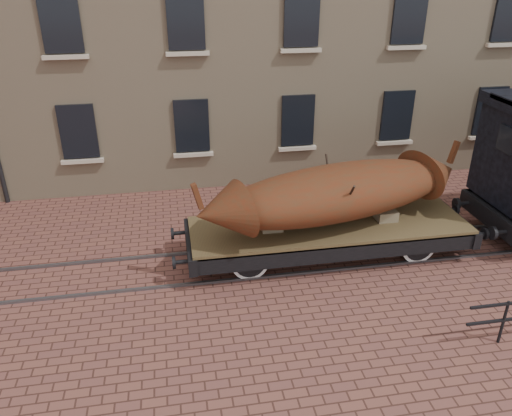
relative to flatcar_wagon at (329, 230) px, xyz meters
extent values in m
plane|color=brown|center=(-0.60, 0.00, -0.75)|extent=(90.00, 90.00, 0.00)
cube|color=black|center=(-6.60, 4.96, 1.45)|extent=(1.10, 0.12, 1.70)
cube|color=#C1B29A|center=(-6.60, 4.90, 0.50)|extent=(1.30, 0.18, 0.12)
cube|color=black|center=(-3.10, 4.96, 1.45)|extent=(1.10, 0.12, 1.70)
cube|color=#C1B29A|center=(-3.10, 4.90, 0.50)|extent=(1.30, 0.18, 0.12)
cube|color=black|center=(0.40, 4.96, 1.45)|extent=(1.10, 0.12, 1.70)
cube|color=#C1B29A|center=(0.40, 4.90, 0.50)|extent=(1.30, 0.18, 0.12)
cube|color=black|center=(3.90, 4.96, 1.45)|extent=(1.10, 0.12, 1.70)
cube|color=#C1B29A|center=(3.90, 4.90, 0.50)|extent=(1.30, 0.18, 0.12)
cube|color=black|center=(7.40, 4.96, 1.45)|extent=(1.10, 0.12, 1.70)
cube|color=#C1B29A|center=(7.40, 4.90, 0.50)|extent=(1.30, 0.18, 0.12)
cube|color=black|center=(-6.60, 4.96, 4.65)|extent=(1.10, 0.12, 1.70)
cube|color=#C1B29A|center=(-6.60, 4.90, 3.70)|extent=(1.30, 0.18, 0.12)
cube|color=black|center=(-3.10, 4.96, 4.65)|extent=(1.10, 0.12, 1.70)
cube|color=#C1B29A|center=(-3.10, 4.90, 3.70)|extent=(1.30, 0.18, 0.12)
cube|color=black|center=(0.40, 4.96, 4.65)|extent=(1.10, 0.12, 1.70)
cube|color=#C1B29A|center=(0.40, 4.90, 3.70)|extent=(1.30, 0.18, 0.12)
cube|color=black|center=(3.90, 4.96, 4.65)|extent=(1.10, 0.12, 1.70)
cube|color=#C1B29A|center=(3.90, 4.90, 3.70)|extent=(1.30, 0.18, 0.12)
cube|color=black|center=(7.40, 4.96, 4.65)|extent=(1.10, 0.12, 1.70)
cube|color=#C1B29A|center=(7.40, 4.90, 3.70)|extent=(1.30, 0.18, 0.12)
cube|color=#59595E|center=(-0.60, -0.72, -0.72)|extent=(30.00, 0.08, 0.06)
cube|color=#59595E|center=(-0.60, 0.72, -0.72)|extent=(30.00, 0.08, 0.06)
cylinder|color=black|center=(2.40, -3.80, -0.25)|extent=(0.06, 0.06, 1.00)
cube|color=#473722|center=(0.00, 0.00, 0.13)|extent=(7.03, 2.06, 0.11)
cube|color=black|center=(0.00, -0.96, -0.09)|extent=(7.03, 0.15, 0.42)
cube|color=black|center=(0.00, 0.96, -0.09)|extent=(7.03, 0.15, 0.42)
cube|color=black|center=(-3.52, 0.00, -0.09)|extent=(0.21, 2.16, 0.42)
cylinder|color=black|center=(-3.78, -0.70, -0.09)|extent=(0.33, 0.09, 0.09)
cylinder|color=black|center=(-3.94, -0.70, -0.09)|extent=(0.08, 0.30, 0.30)
cylinder|color=black|center=(-3.78, 0.70, -0.09)|extent=(0.33, 0.09, 0.09)
cylinder|color=black|center=(-3.94, 0.70, -0.09)|extent=(0.08, 0.30, 0.30)
cube|color=black|center=(3.52, 0.00, -0.09)|extent=(0.21, 2.16, 0.42)
cylinder|color=black|center=(3.78, -0.70, -0.09)|extent=(0.33, 0.09, 0.09)
cylinder|color=black|center=(3.94, -0.70, -0.09)|extent=(0.08, 0.30, 0.30)
cylinder|color=black|center=(3.78, 0.70, -0.09)|extent=(0.33, 0.09, 0.09)
cylinder|color=black|center=(3.94, 0.70, -0.09)|extent=(0.08, 0.30, 0.30)
cylinder|color=black|center=(-2.16, 0.00, -0.30)|extent=(0.09, 1.78, 0.09)
cylinder|color=white|center=(-2.16, -0.72, -0.30)|extent=(0.90, 0.07, 0.90)
cylinder|color=black|center=(-2.16, -0.72, -0.30)|extent=(0.74, 0.09, 0.74)
cube|color=black|center=(-2.16, -0.83, -0.07)|extent=(0.84, 0.08, 0.09)
cylinder|color=white|center=(-2.16, 0.72, -0.30)|extent=(0.90, 0.07, 0.90)
cylinder|color=black|center=(-2.16, 0.72, -0.30)|extent=(0.74, 0.09, 0.74)
cube|color=black|center=(-2.16, 0.83, -0.07)|extent=(0.84, 0.08, 0.09)
cylinder|color=black|center=(2.16, 0.00, -0.30)|extent=(0.09, 1.78, 0.09)
cylinder|color=white|center=(2.16, -0.72, -0.30)|extent=(0.90, 0.07, 0.90)
cylinder|color=black|center=(2.16, -0.72, -0.30)|extent=(0.74, 0.09, 0.74)
cube|color=black|center=(2.16, -0.83, -0.07)|extent=(0.84, 0.08, 0.09)
cylinder|color=white|center=(2.16, 0.72, -0.30)|extent=(0.90, 0.07, 0.90)
cylinder|color=black|center=(2.16, 0.72, -0.30)|extent=(0.74, 0.09, 0.74)
cube|color=black|center=(2.16, 0.83, -0.07)|extent=(0.84, 0.08, 0.09)
cube|color=black|center=(0.00, 0.00, -0.23)|extent=(3.75, 0.06, 0.06)
cube|color=#70624C|center=(-1.50, 0.00, 0.32)|extent=(0.52, 0.47, 0.26)
cube|color=#70624C|center=(1.50, 0.00, 0.32)|extent=(0.52, 0.47, 0.26)
ellipsoid|color=#591F0E|center=(0.15, 0.00, 1.06)|extent=(6.75, 3.44, 1.29)
cone|color=#591F0E|center=(-2.83, -0.71, 1.12)|extent=(1.37, 1.45, 1.23)
cube|color=#591F0E|center=(-3.32, -0.82, 1.60)|extent=(0.28, 0.19, 0.62)
cone|color=#591F0E|center=(3.13, 0.71, 1.12)|extent=(1.37, 1.45, 1.23)
cube|color=#591F0E|center=(3.62, 0.82, 1.60)|extent=(0.28, 0.19, 0.62)
cylinder|color=black|center=(0.15, -0.52, 0.93)|extent=(0.06, 1.10, 1.52)
cylinder|color=black|center=(0.15, 0.52, 0.93)|extent=(0.06, 1.10, 1.52)
cube|color=black|center=(4.52, 0.00, 0.01)|extent=(0.24, 2.59, 0.48)
cylinder|color=black|center=(4.03, -0.86, 0.01)|extent=(0.09, 0.34, 0.34)
cylinder|color=black|center=(4.03, 0.86, 0.01)|extent=(0.09, 0.34, 0.34)
cylinder|color=white|center=(5.70, 0.72, -0.23)|extent=(1.03, 0.08, 1.03)
cylinder|color=black|center=(5.70, 0.72, -0.23)|extent=(0.85, 0.11, 0.85)
cube|color=black|center=(4.50, 0.00, 2.16)|extent=(0.09, 0.65, 0.65)
camera|label=1|loc=(-3.78, -10.67, 6.10)|focal=35.00mm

